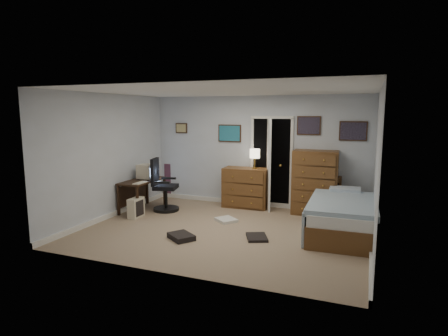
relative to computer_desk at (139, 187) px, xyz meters
The scene contains 15 objects.
floor 2.44m from the computer_desk, 16.67° to the right, with size 5.00×4.00×0.02m, color #A0856E.
computer_desk is the anchor object (origin of this frame).
crt_monitor 0.37m from the computer_desk, 55.80° to the left, with size 0.35×0.32×0.32m.
keyboard 0.47m from the computer_desk, 53.34° to the right, with size 0.13×0.36×0.02m, color beige.
pc_tower 0.69m from the computer_desk, 62.86° to the right, with size 0.19×0.38×0.40m.
office_chair 0.54m from the computer_desk, 14.09° to the left, with size 0.67×0.67×1.15m.
media_stack 1.38m from the computer_desk, 91.66° to the left, with size 0.17×0.17×0.85m, color maroon.
low_dresser 2.37m from the computer_desk, 27.46° to the left, with size 1.00×0.50×0.89m, color brown.
table_lamp 2.64m from the computer_desk, 25.39° to the left, with size 0.23×0.23×0.44m.
doorway 3.11m from the computer_desk, 31.16° to the left, with size 0.96×1.12×2.05m.
tall_dresser 3.79m from the computer_desk, 16.38° to the left, with size 0.91×0.54×1.35m, color brown.
headboard_bookcase 3.89m from the computer_desk, 17.66° to the left, with size 0.89×0.23×0.80m.
bed 4.27m from the computer_desk, ahead, with size 1.17×2.11×0.68m.
wall_posters 3.36m from the computer_desk, 24.44° to the left, with size 4.38×0.04×0.60m.
floor_clutter 2.39m from the computer_desk, 23.73° to the right, with size 1.70×1.78×0.09m.
Camera 1 is at (2.38, -6.13, 2.13)m, focal length 30.00 mm.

